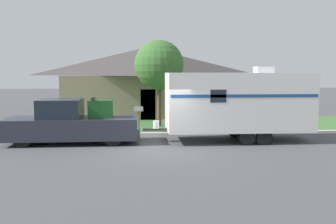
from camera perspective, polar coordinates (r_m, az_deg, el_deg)
name	(u,v)px	position (r m, az deg, el deg)	size (l,w,h in m)	color
ground_plane	(164,150)	(15.65, -0.68, -5.86)	(120.00, 120.00, 0.00)	#47474C
curb_strip	(159,134)	(19.31, -1.45, -3.36)	(80.00, 0.30, 0.14)	beige
lawn_strip	(155,125)	(22.92, -1.95, -2.00)	(80.00, 7.00, 0.03)	#3D6B33
house_across_street	(147,80)	(29.00, -3.30, 4.93)	(12.60, 8.47, 5.13)	gray
pickup_truck	(72,124)	(17.61, -14.45, -1.76)	(6.01, 2.01, 2.09)	black
travel_trailer	(238,102)	(17.87, 10.61, 1.56)	(7.82, 2.50, 3.49)	black
mailbox	(139,113)	(19.99, -4.51, -0.15)	(0.48, 0.20, 1.40)	brown
tree_in_yard	(159,65)	(22.21, -1.37, 7.16)	(2.92, 2.92, 5.13)	brown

